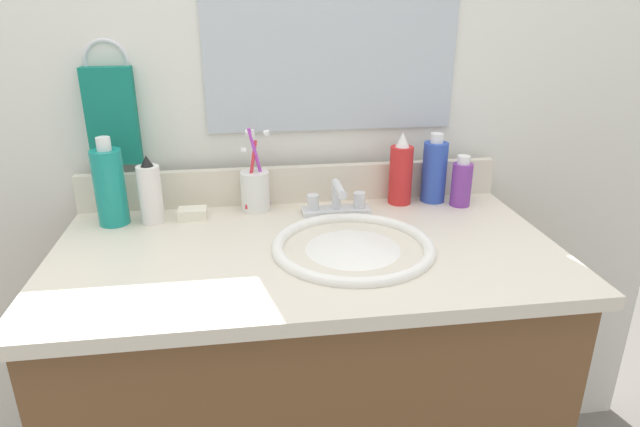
{
  "coord_description": "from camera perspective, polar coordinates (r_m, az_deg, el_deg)",
  "views": [
    {
      "loc": [
        -0.12,
        -1.0,
        1.29
      ],
      "look_at": [
        0.03,
        0.0,
        0.89
      ],
      "focal_mm": 30.44,
      "sensor_mm": 36.0,
      "label": 1
    }
  ],
  "objects": [
    {
      "name": "bottle_cream_purple",
      "position": [
        1.35,
        14.65,
        3.12
      ],
      "size": [
        0.05,
        0.05,
        0.12
      ],
      "color": "#7A3899",
      "rests_on": "countertop"
    },
    {
      "name": "back_wall",
      "position": [
        1.48,
        -2.87,
        -4.26
      ],
      "size": [
        2.12,
        0.04,
        1.3
      ],
      "primitive_type": "cube",
      "color": "silver",
      "rests_on": "ground_plane"
    },
    {
      "name": "countertop",
      "position": [
        1.11,
        -1.39,
        -4.08
      ],
      "size": [
        1.02,
        0.56,
        0.03
      ],
      "primitive_type": "cube",
      "color": "beige",
      "rests_on": "vanity_cabinet"
    },
    {
      "name": "bottle_lotion_white",
      "position": [
        1.26,
        -17.41,
        2.07
      ],
      "size": [
        0.05,
        0.05,
        0.16
      ],
      "color": "white",
      "rests_on": "countertop"
    },
    {
      "name": "sink_basin",
      "position": [
        1.11,
        3.45,
        -5.12
      ],
      "size": [
        0.33,
        0.33,
        0.11
      ],
      "color": "white",
      "rests_on": "countertop"
    },
    {
      "name": "towel_ring",
      "position": [
        1.34,
        -21.57,
        14.67
      ],
      "size": [
        0.1,
        0.01,
        0.1
      ],
      "primitive_type": "torus",
      "rotation": [
        1.57,
        0.0,
        0.0
      ],
      "color": "silver"
    },
    {
      "name": "faucet",
      "position": [
        1.26,
        1.76,
        1.15
      ],
      "size": [
        0.16,
        0.1,
        0.08
      ],
      "color": "silver",
      "rests_on": "countertop"
    },
    {
      "name": "vanity_cabinet",
      "position": [
        1.34,
        -1.22,
        -20.16
      ],
      "size": [
        0.98,
        0.51,
        0.8
      ],
      "primitive_type": "cube",
      "color": "brown",
      "rests_on": "ground_plane"
    },
    {
      "name": "soap_bar",
      "position": [
        1.27,
        -13.25,
        0.01
      ],
      "size": [
        0.06,
        0.04,
        0.02
      ],
      "primitive_type": "cube",
      "color": "white",
      "rests_on": "countertop"
    },
    {
      "name": "bottle_mouthwash_teal",
      "position": [
        1.27,
        -21.23,
        2.69
      ],
      "size": [
        0.07,
        0.07,
        0.2
      ],
      "color": "teal",
      "rests_on": "countertop"
    },
    {
      "name": "bottle_shampoo_blue",
      "position": [
        1.36,
        11.93,
        4.41
      ],
      "size": [
        0.06,
        0.06,
        0.17
      ],
      "color": "#2D4CB2",
      "rests_on": "countertop"
    },
    {
      "name": "mirror_panel",
      "position": [
        1.32,
        1.32,
        20.8
      ],
      "size": [
        0.6,
        0.01,
        0.56
      ],
      "primitive_type": "cube",
      "color": "#B2BCC6"
    },
    {
      "name": "hand_towel",
      "position": [
        1.34,
        -21.03,
        9.51
      ],
      "size": [
        0.11,
        0.04,
        0.22
      ],
      "primitive_type": "cube",
      "color": "#147260"
    },
    {
      "name": "bottle_spray_red",
      "position": [
        1.33,
        8.49,
        4.29
      ],
      "size": [
        0.06,
        0.06,
        0.18
      ],
      "color": "red",
      "rests_on": "countertop"
    },
    {
      "name": "backsplash",
      "position": [
        1.34,
        -2.79,
        3.09
      ],
      "size": [
        1.02,
        0.02,
        0.09
      ],
      "primitive_type": "cube",
      "color": "beige",
      "rests_on": "countertop"
    },
    {
      "name": "cup_white_ceramic",
      "position": [
        1.29,
        -6.84,
        2.58
      ],
      "size": [
        0.07,
        0.07,
        0.2
      ],
      "color": "white",
      "rests_on": "countertop"
    }
  ]
}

